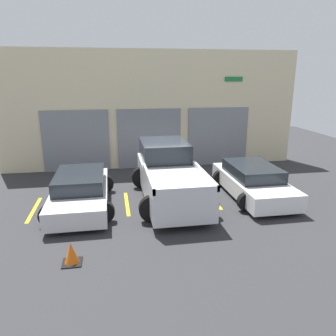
{
  "coord_description": "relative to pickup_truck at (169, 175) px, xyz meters",
  "views": [
    {
      "loc": [
        -1.98,
        -12.56,
        4.42
      ],
      "look_at": [
        0.0,
        -1.14,
        1.1
      ],
      "focal_mm": 35.0,
      "sensor_mm": 36.0,
      "label": 1
    }
  ],
  "objects": [
    {
      "name": "sedan_white",
      "position": [
        3.14,
        -0.27,
        -0.33
      ],
      "size": [
        2.22,
        4.34,
        1.18
      ],
      "color": "white",
      "rests_on": "ground"
    },
    {
      "name": "parking_stripe_far_left",
      "position": [
        -4.71,
        -0.3,
        -0.9
      ],
      "size": [
        0.12,
        2.2,
        0.01
      ],
      "primitive_type": "cube",
      "color": "gold",
      "rests_on": "ground"
    },
    {
      "name": "parking_stripe_right",
      "position": [
        4.71,
        -0.3,
        -0.9
      ],
      "size": [
        0.12,
        2.2,
        0.01
      ],
      "primitive_type": "cube",
      "color": "gold",
      "rests_on": "ground"
    },
    {
      "name": "ground_plane",
      "position": [
        0.0,
        1.35,
        -0.9
      ],
      "size": [
        28.0,
        28.0,
        0.0
      ],
      "primitive_type": "plane",
      "color": "#2D2D30"
    },
    {
      "name": "parking_stripe_left",
      "position": [
        -1.57,
        -0.3,
        -0.9
      ],
      "size": [
        0.12,
        2.2,
        0.01
      ],
      "primitive_type": "cube",
      "color": "gold",
      "rests_on": "ground"
    },
    {
      "name": "pickup_truck",
      "position": [
        0.0,
        0.0,
        0.0
      ],
      "size": [
        2.56,
        5.19,
        1.92
      ],
      "color": "silver",
      "rests_on": "ground"
    },
    {
      "name": "sedan_side",
      "position": [
        -3.14,
        -0.27,
        -0.33
      ],
      "size": [
        2.27,
        4.45,
        1.19
      ],
      "color": "silver",
      "rests_on": "ground"
    },
    {
      "name": "traffic_cone",
      "position": [
        -3.08,
        -3.91,
        -0.65
      ],
      "size": [
        0.47,
        0.47,
        0.55
      ],
      "color": "black",
      "rests_on": "ground"
    },
    {
      "name": "parking_stripe_centre",
      "position": [
        1.57,
        -0.3,
        -0.9
      ],
      "size": [
        0.12,
        2.2,
        0.01
      ],
      "primitive_type": "cube",
      "color": "gold",
      "rests_on": "ground"
    },
    {
      "name": "shophouse_building",
      "position": [
        -0.01,
        4.63,
        1.82
      ],
      "size": [
        14.29,
        0.68,
        5.56
      ],
      "color": "beige",
      "rests_on": "ground"
    }
  ]
}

